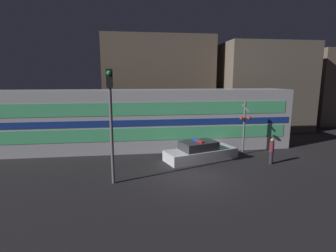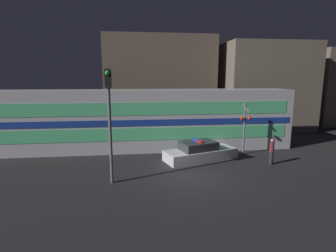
# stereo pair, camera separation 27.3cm
# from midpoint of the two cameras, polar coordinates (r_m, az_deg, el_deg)

# --- Properties ---
(ground_plane) EXTENTS (120.00, 120.00, 0.00)m
(ground_plane) POSITION_cam_midpoint_polar(r_m,az_deg,el_deg) (14.97, 4.81, -10.82)
(ground_plane) COLOR #262326
(train) EXTENTS (23.08, 2.88, 4.54)m
(train) POSITION_cam_midpoint_polar(r_m,az_deg,el_deg) (20.00, -6.73, 1.33)
(train) COLOR silver
(train) RESTS_ON ground_plane
(police_car) EXTENTS (5.17, 3.16, 1.37)m
(police_car) POSITION_cam_midpoint_polar(r_m,az_deg,el_deg) (17.78, 6.56, -5.65)
(police_car) COLOR silver
(police_car) RESTS_ON ground_plane
(pedestrian) EXTENTS (0.28, 0.28, 1.67)m
(pedestrian) POSITION_cam_midpoint_polar(r_m,az_deg,el_deg) (17.87, 21.21, -5.07)
(pedestrian) COLOR #2D2833
(pedestrian) RESTS_ON ground_plane
(crossing_signal_near) EXTENTS (0.80, 0.33, 3.78)m
(crossing_signal_near) POSITION_cam_midpoint_polar(r_m,az_deg,el_deg) (19.21, 15.91, 0.30)
(crossing_signal_near) COLOR slate
(crossing_signal_near) RESTS_ON ground_plane
(traffic_light_corner) EXTENTS (0.30, 0.46, 5.85)m
(traffic_light_corner) POSITION_cam_midpoint_polar(r_m,az_deg,el_deg) (13.36, -12.92, 2.93)
(traffic_light_corner) COLOR slate
(traffic_light_corner) RESTS_ON ground_plane
(building_left) EXTENTS (11.13, 5.51, 9.58)m
(building_left) POSITION_cam_midpoint_polar(r_m,az_deg,el_deg) (28.34, -2.51, 9.19)
(building_left) COLOR brown
(building_left) RESTS_ON ground_plane
(building_center) EXTENTS (8.90, 5.83, 8.89)m
(building_center) POSITION_cam_midpoint_polar(r_m,az_deg,el_deg) (29.68, 19.63, 7.99)
(building_center) COLOR #726656
(building_center) RESTS_ON ground_plane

